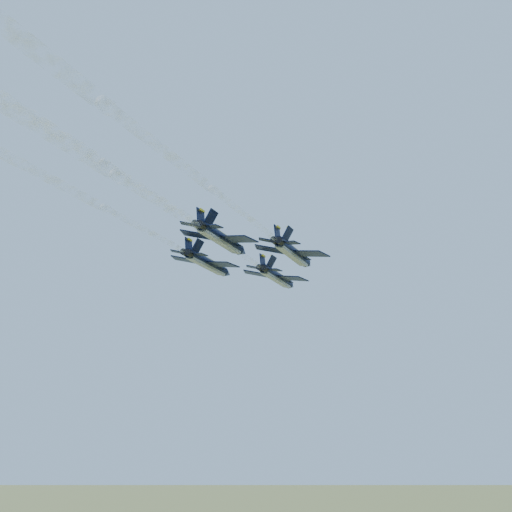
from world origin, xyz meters
The scene contains 4 objects.
jet_lead centered at (1.76, 11.94, 92.55)m, with size 13.69×18.24×4.80m.
jet_left centered at (-5.01, -2.67, 92.55)m, with size 13.69×18.24×4.80m.
jet_right centered at (11.52, 0.31, 92.55)m, with size 13.69×18.24×4.80m.
jet_slot centered at (4.71, -12.23, 92.55)m, with size 13.69×18.24×4.80m.
Camera 1 is at (55.29, -84.95, 59.56)m, focal length 40.00 mm.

